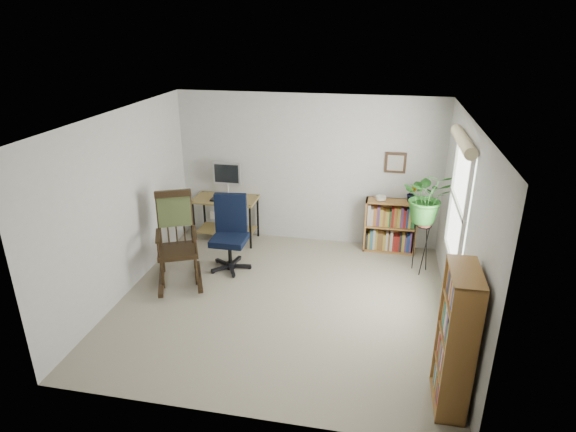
% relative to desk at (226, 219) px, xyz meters
% --- Properties ---
extents(floor, '(4.20, 4.00, 0.00)m').
position_rel_desk_xyz_m(floor, '(1.29, -1.70, -0.37)').
color(floor, gray).
rests_on(floor, ground).
extents(ceiling, '(4.20, 4.00, 0.00)m').
position_rel_desk_xyz_m(ceiling, '(1.29, -1.70, 2.03)').
color(ceiling, silver).
rests_on(ceiling, ground).
extents(wall_back, '(4.20, 0.00, 2.40)m').
position_rel_desk_xyz_m(wall_back, '(1.29, 0.30, 0.83)').
color(wall_back, '#B5B4B0').
rests_on(wall_back, ground).
extents(wall_front, '(4.20, 0.00, 2.40)m').
position_rel_desk_xyz_m(wall_front, '(1.29, -3.70, 0.83)').
color(wall_front, '#B5B4B0').
rests_on(wall_front, ground).
extents(wall_left, '(0.00, 4.00, 2.40)m').
position_rel_desk_xyz_m(wall_left, '(-0.81, -1.70, 0.83)').
color(wall_left, '#B5B4B0').
rests_on(wall_left, ground).
extents(wall_right, '(0.00, 4.00, 2.40)m').
position_rel_desk_xyz_m(wall_right, '(3.39, -1.70, 0.83)').
color(wall_right, '#B5B4B0').
rests_on(wall_right, ground).
extents(window, '(0.12, 1.20, 1.50)m').
position_rel_desk_xyz_m(window, '(3.35, -1.40, 1.03)').
color(window, silver).
rests_on(window, wall_right).
extents(desk, '(1.03, 0.56, 0.74)m').
position_rel_desk_xyz_m(desk, '(0.00, 0.00, 0.00)').
color(desk, olive).
rests_on(desk, floor).
extents(monitor, '(0.46, 0.16, 0.56)m').
position_rel_desk_xyz_m(monitor, '(0.00, 0.14, 0.65)').
color(monitor, '#B8B8BD').
rests_on(monitor, desk).
extents(keyboard, '(0.40, 0.15, 0.02)m').
position_rel_desk_xyz_m(keyboard, '(0.00, -0.12, 0.38)').
color(keyboard, black).
rests_on(keyboard, desk).
extents(office_chair, '(0.68, 0.68, 1.11)m').
position_rel_desk_xyz_m(office_chair, '(0.36, -0.96, 0.19)').
color(office_chair, black).
rests_on(office_chair, floor).
extents(rocking_chair, '(1.07, 1.29, 1.29)m').
position_rel_desk_xyz_m(rocking_chair, '(-0.23, -1.45, 0.28)').
color(rocking_chair, black).
rests_on(rocking_chair, floor).
extents(low_bookshelf, '(0.80, 0.27, 0.84)m').
position_rel_desk_xyz_m(low_bookshelf, '(2.65, 0.12, 0.05)').
color(low_bookshelf, '#9C6933').
rests_on(low_bookshelf, floor).
extents(tall_bookshelf, '(0.27, 0.62, 1.43)m').
position_rel_desk_xyz_m(tall_bookshelf, '(3.21, -3.13, 0.34)').
color(tall_bookshelf, '#9C6933').
rests_on(tall_bookshelf, floor).
extents(plant_stand, '(0.29, 0.29, 0.85)m').
position_rel_desk_xyz_m(plant_stand, '(3.09, -0.50, 0.05)').
color(plant_stand, black).
rests_on(plant_stand, floor).
extents(spider_plant, '(1.69, 1.88, 1.46)m').
position_rel_desk_xyz_m(spider_plant, '(3.09, -0.50, 1.15)').
color(spider_plant, '#286523').
rests_on(spider_plant, plant_stand).
extents(potted_plant_small, '(0.13, 0.24, 0.11)m').
position_rel_desk_xyz_m(potted_plant_small, '(2.93, 0.13, 0.53)').
color(potted_plant_small, '#286523').
rests_on(potted_plant_small, low_bookshelf).
extents(framed_picture, '(0.32, 0.04, 0.32)m').
position_rel_desk_xyz_m(framed_picture, '(2.65, 0.27, 1.03)').
color(framed_picture, black).
rests_on(framed_picture, wall_back).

